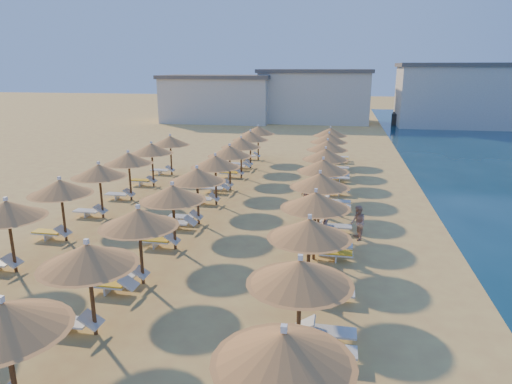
% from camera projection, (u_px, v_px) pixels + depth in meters
% --- Properties ---
extents(ground, '(220.00, 220.00, 0.00)m').
position_uv_depth(ground, '(228.00, 243.00, 20.37)').
color(ground, '#DFBC62').
rests_on(ground, ground).
extents(hotel_blocks, '(47.73, 10.66, 8.10)m').
position_uv_depth(hotel_blocks, '(335.00, 96.00, 62.52)').
color(hotel_blocks, beige).
rests_on(hotel_blocks, ground).
extents(parasol_row_east, '(2.81, 36.04, 2.99)m').
position_uv_depth(parasol_row_east, '(320.00, 181.00, 21.14)').
color(parasol_row_east, brown).
rests_on(parasol_row_east, ground).
extents(parasol_row_west, '(2.81, 36.04, 2.99)m').
position_uv_depth(parasol_row_west, '(197.00, 176.00, 22.19)').
color(parasol_row_west, brown).
rests_on(parasol_row_west, ground).
extents(parasol_row_inland, '(2.81, 22.75, 2.99)m').
position_uv_depth(parasol_row_inland, '(99.00, 172.00, 23.11)').
color(parasol_row_inland, brown).
rests_on(parasol_row_inland, ground).
extents(loungers, '(14.27, 34.73, 0.66)m').
position_uv_depth(loungers, '(227.00, 219.00, 22.44)').
color(loungers, silver).
rests_on(loungers, ground).
extents(beachgoer_a, '(0.59, 0.75, 1.82)m').
position_uv_depth(beachgoer_a, '(324.00, 233.00, 19.01)').
color(beachgoer_a, tan).
rests_on(beachgoer_a, ground).
extents(beachgoer_c, '(0.84, 1.01, 1.62)m').
position_uv_depth(beachgoer_c, '(306.00, 197.00, 24.63)').
color(beachgoer_c, tan).
rests_on(beachgoer_c, ground).
extents(beachgoer_b, '(0.77, 0.90, 1.59)m').
position_uv_depth(beachgoer_b, '(358.00, 223.00, 20.56)').
color(beachgoer_b, tan).
rests_on(beachgoer_b, ground).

